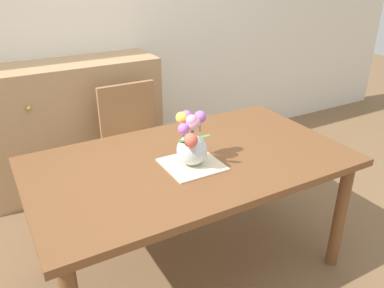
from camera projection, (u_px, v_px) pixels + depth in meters
ground_plane at (191, 265)px, 2.39m from camera, size 12.00×12.00×0.00m
back_wall at (90, 0)px, 3.04m from camera, size 7.00×0.10×2.80m
dining_table at (191, 172)px, 2.11m from camera, size 1.69×0.97×0.73m
chair_far at (134, 139)px, 2.81m from camera, size 0.42×0.42×0.90m
dresser at (71, 126)px, 3.07m from camera, size 1.40×0.47×1.00m
placemat at (192, 164)px, 2.01m from camera, size 0.28×0.28×0.01m
flower_vase at (192, 142)px, 1.96m from camera, size 0.23×0.22×0.26m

